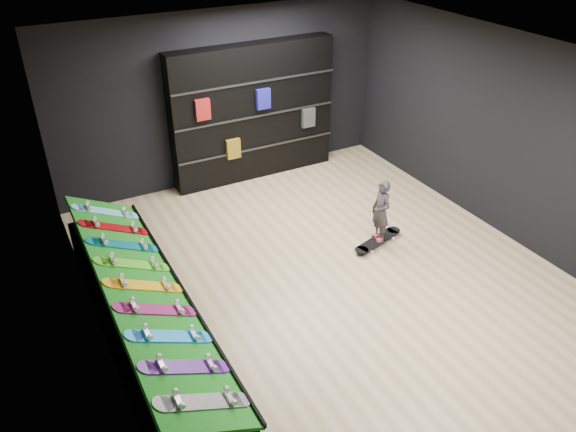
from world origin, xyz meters
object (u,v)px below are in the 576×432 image
display_rack (144,320)px  child (380,223)px  floor_skateboard (378,242)px  back_shelving (253,113)px

display_rack → child: bearing=4.6°
display_rack → floor_skateboard: display_rack is taller
floor_skateboard → child: size_ratio=1.67×
display_rack → child: (3.64, 0.29, 0.13)m
display_rack → back_shelving: 4.59m
display_rack → floor_skateboard: size_ratio=4.59×
back_shelving → child: size_ratio=5.13×
floor_skateboard → display_rack: bearing=168.6°
display_rack → back_shelving: bearing=47.6°
back_shelving → floor_skateboard: back_shelving is taller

